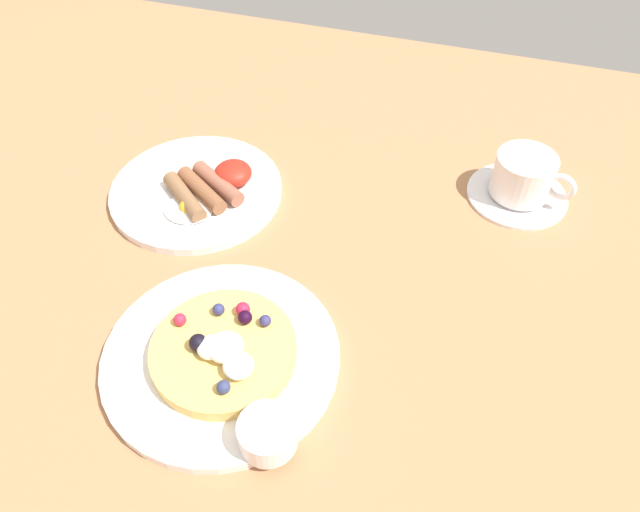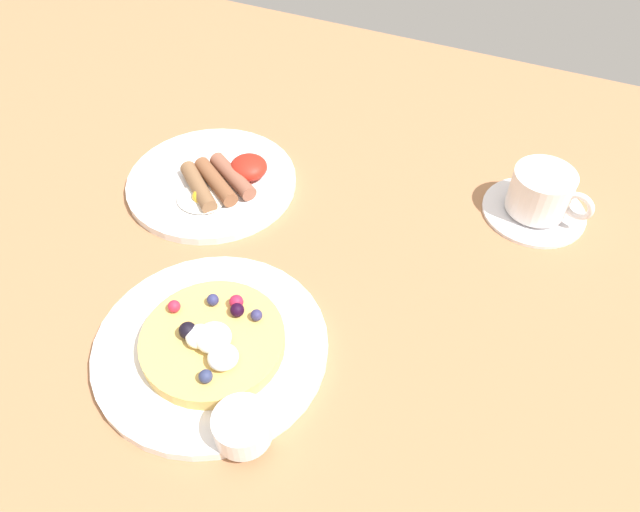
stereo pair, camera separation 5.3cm
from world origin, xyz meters
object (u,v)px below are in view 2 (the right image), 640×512
at_px(syrup_ramekin, 242,426).
at_px(breakfast_plate, 212,182).
at_px(coffee_saucer, 534,210).
at_px(coffee_cup, 542,191).
at_px(pancake_plate, 211,347).

distance_m(syrup_ramekin, breakfast_plate, 0.37).
bearing_deg(breakfast_plate, coffee_saucer, 16.54).
bearing_deg(coffee_cup, breakfast_plate, -163.58).
bearing_deg(syrup_ramekin, breakfast_plate, 125.36).
bearing_deg(coffee_cup, coffee_saucer, 163.96).
relative_size(syrup_ramekin, coffee_cup, 0.52).
relative_size(breakfast_plate, coffee_cup, 2.15).
bearing_deg(coffee_cup, syrup_ramekin, -114.38).
bearing_deg(pancake_plate, coffee_saucer, 52.27).
xyz_separation_m(pancake_plate, breakfast_plate, (-0.14, 0.23, -0.00)).
xyz_separation_m(breakfast_plate, coffee_cup, (0.41, 0.12, 0.03)).
distance_m(pancake_plate, syrup_ramekin, 0.11).
height_order(coffee_saucer, coffee_cup, coffee_cup).
relative_size(coffee_saucer, coffee_cup, 1.25).
xyz_separation_m(pancake_plate, syrup_ramekin, (0.08, -0.07, 0.02)).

